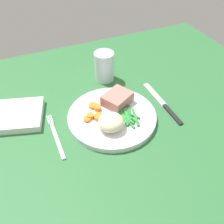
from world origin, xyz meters
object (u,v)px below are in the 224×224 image
at_px(dinner_plate, 112,117).
at_px(knife, 163,104).
at_px(napkin, 19,115).
at_px(fork, 56,136).
at_px(meat_portion, 117,99).
at_px(water_glass, 104,68).

distance_m(dinner_plate, knife, 0.17).
bearing_deg(napkin, fork, -55.37).
xyz_separation_m(dinner_plate, knife, (0.17, -0.00, -0.01)).
bearing_deg(dinner_plate, fork, -179.10).
bearing_deg(dinner_plate, meat_portion, 49.40).
relative_size(dinner_plate, water_glass, 2.55).
bearing_deg(meat_portion, fork, -168.03).
bearing_deg(meat_portion, knife, -17.56).
relative_size(meat_portion, water_glass, 0.81).
bearing_deg(knife, meat_portion, 165.68).
xyz_separation_m(meat_portion, napkin, (-0.27, 0.07, -0.02)).
bearing_deg(dinner_plate, knife, -0.98).
relative_size(water_glass, napkin, 0.77).
bearing_deg(knife, fork, -176.81).
distance_m(knife, napkin, 0.42).
distance_m(meat_portion, knife, 0.14).
distance_m(dinner_plate, fork, 0.16).
xyz_separation_m(meat_portion, fork, (-0.20, -0.04, -0.03)).
xyz_separation_m(dinner_plate, napkin, (-0.24, 0.11, 0.00)).
xyz_separation_m(knife, water_glass, (-0.11, 0.19, 0.04)).
height_order(dinner_plate, meat_portion, meat_portion).
bearing_deg(napkin, knife, -15.21).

